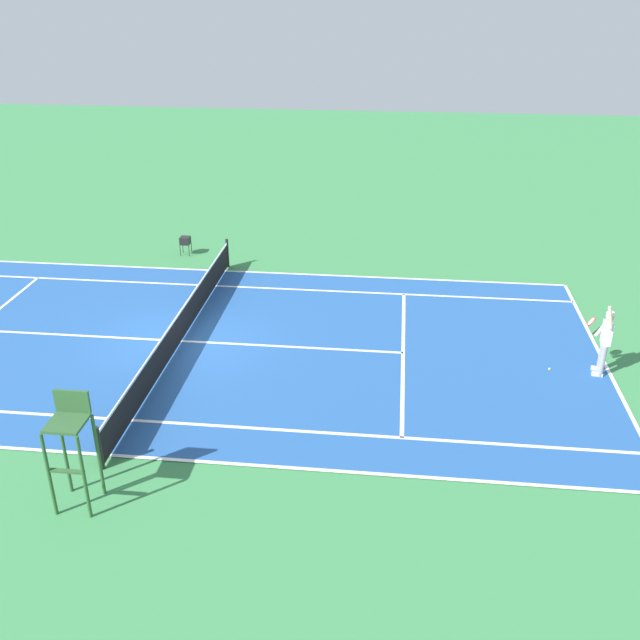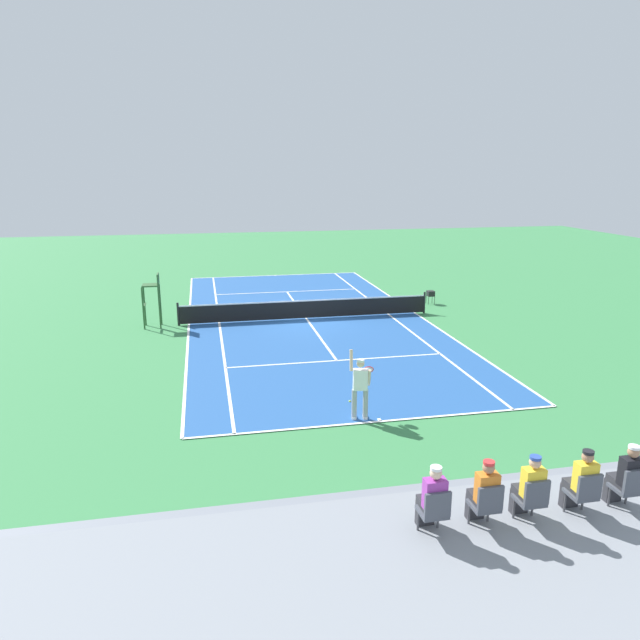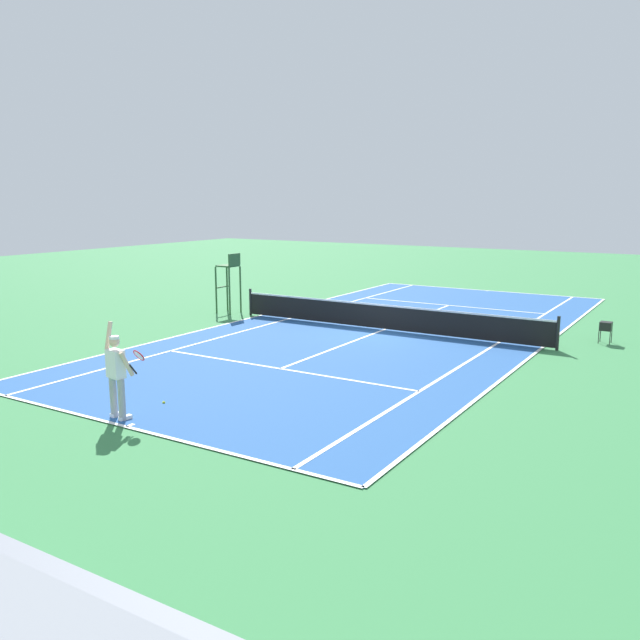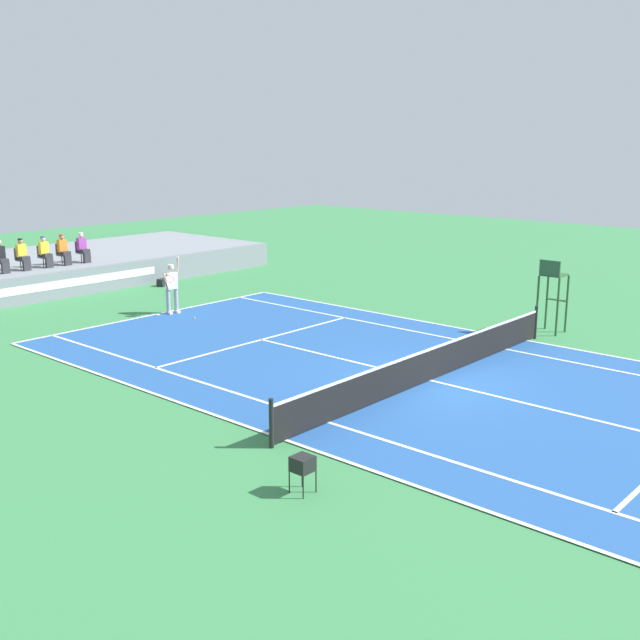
% 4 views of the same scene
% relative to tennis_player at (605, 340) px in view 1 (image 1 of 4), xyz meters
% --- Properties ---
extents(ground_plane, '(80.00, 80.00, 0.00)m').
position_rel_tennis_player_xyz_m(ground_plane, '(-0.53, -11.59, -0.99)').
color(ground_plane, '#387F47').
extents(court, '(11.08, 23.88, 0.03)m').
position_rel_tennis_player_xyz_m(court, '(-0.53, -11.59, -0.98)').
color(court, '#235193').
rests_on(court, ground).
extents(net, '(11.98, 0.10, 1.07)m').
position_rel_tennis_player_xyz_m(net, '(-0.53, -11.59, -0.47)').
color(net, black).
rests_on(net, ground).
extents(tennis_player, '(0.81, 0.62, 2.08)m').
position_rel_tennis_player_xyz_m(tennis_player, '(0.00, 0.00, 0.00)').
color(tennis_player, '#9E9EA3').
rests_on(tennis_player, ground).
extents(tennis_ball, '(0.07, 0.07, 0.07)m').
position_rel_tennis_player_xyz_m(tennis_ball, '(-0.03, -1.27, -0.96)').
color(tennis_ball, '#D1E533').
rests_on(tennis_ball, ground).
extents(umpire_chair, '(0.77, 0.77, 2.44)m').
position_rel_tennis_player_xyz_m(umpire_chair, '(6.46, -11.59, 0.56)').
color(umpire_chair, '#2D562D').
rests_on(umpire_chair, ground).
extents(ball_hopper, '(0.36, 0.36, 0.70)m').
position_rel_tennis_player_xyz_m(ball_hopper, '(-7.56, -13.48, -0.42)').
color(ball_hopper, black).
rests_on(ball_hopper, ground).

